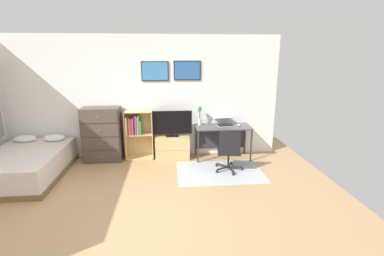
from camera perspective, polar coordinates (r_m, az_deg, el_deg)
name	(u,v)px	position (r m, az deg, el deg)	size (l,w,h in m)	color
ground_plane	(131,210)	(4.45, -12.34, -16.16)	(7.20, 7.20, 0.00)	tan
wall_back_with_posters	(143,97)	(6.31, -10.13, 6.26)	(6.12, 0.09, 2.70)	white
area_rug	(220,172)	(5.65, 5.70, -8.91)	(1.70, 1.20, 0.01)	#B2B7BC
bed	(26,164)	(6.20, -31.00, -6.39)	(1.38, 1.99, 0.62)	brown
dresser	(102,134)	(6.35, -17.95, -1.26)	(0.81, 0.46, 1.18)	#4C4238
bookshelf	(137,131)	(6.27, -11.27, -0.55)	(0.61, 0.30, 1.08)	tan
tv_stand	(172,147)	(6.29, -4.03, -3.90)	(0.76, 0.41, 0.51)	tan
television	(172,124)	(6.11, -4.12, 0.89)	(0.87, 0.16, 0.58)	black
desk	(222,131)	(6.29, 6.24, -0.67)	(1.22, 0.57, 0.74)	#4C4C4F
office_chair	(229,150)	(5.51, 7.62, -4.51)	(0.58, 0.58, 0.86)	#232326
laptop	(224,122)	(6.29, 6.69, 1.24)	(0.44, 0.47, 0.17)	#B7B7BC
computer_mouse	(239,125)	(6.26, 9.59, 0.60)	(0.06, 0.10, 0.03)	silver
bamboo_vase	(200,115)	(6.21, 1.60, 2.69)	(0.09, 0.10, 0.43)	silver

